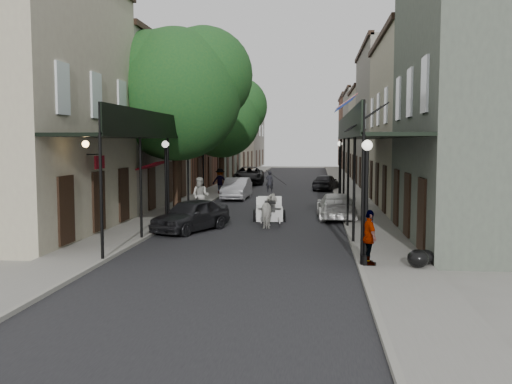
% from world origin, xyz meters
% --- Properties ---
extents(ground, '(140.00, 140.00, 0.00)m').
position_xyz_m(ground, '(0.00, 0.00, 0.00)').
color(ground, gray).
rests_on(ground, ground).
extents(road, '(8.00, 90.00, 0.01)m').
position_xyz_m(road, '(0.00, 20.00, 0.01)').
color(road, black).
rests_on(road, ground).
extents(sidewalk_left, '(2.20, 90.00, 0.12)m').
position_xyz_m(sidewalk_left, '(-5.00, 20.00, 0.06)').
color(sidewalk_left, gray).
rests_on(sidewalk_left, ground).
extents(sidewalk_right, '(2.20, 90.00, 0.12)m').
position_xyz_m(sidewalk_right, '(5.00, 20.00, 0.06)').
color(sidewalk_right, gray).
rests_on(sidewalk_right, ground).
extents(building_row_left, '(5.00, 80.00, 10.50)m').
position_xyz_m(building_row_left, '(-8.60, 30.00, 5.25)').
color(building_row_left, '#B1AB8D').
rests_on(building_row_left, ground).
extents(building_row_right, '(5.00, 80.00, 10.50)m').
position_xyz_m(building_row_right, '(8.60, 30.00, 5.25)').
color(building_row_right, gray).
rests_on(building_row_right, ground).
extents(gallery_left, '(2.20, 18.05, 4.88)m').
position_xyz_m(gallery_left, '(-4.79, 6.98, 4.05)').
color(gallery_left, black).
rests_on(gallery_left, sidewalk_left).
extents(gallery_right, '(2.20, 18.05, 4.88)m').
position_xyz_m(gallery_right, '(4.79, 6.98, 4.05)').
color(gallery_right, black).
rests_on(gallery_right, sidewalk_right).
extents(tree_near, '(7.31, 6.80, 9.63)m').
position_xyz_m(tree_near, '(-4.20, 10.18, 6.49)').
color(tree_near, '#382619').
rests_on(tree_near, sidewalk_left).
extents(tree_far, '(6.45, 6.00, 8.61)m').
position_xyz_m(tree_far, '(-4.25, 24.18, 5.84)').
color(tree_far, '#382619').
rests_on(tree_far, sidewalk_left).
extents(lamppost_right_near, '(0.32, 0.32, 3.71)m').
position_xyz_m(lamppost_right_near, '(4.10, -2.00, 2.05)').
color(lamppost_right_near, black).
rests_on(lamppost_right_near, sidewalk_right).
extents(lamppost_left, '(0.32, 0.32, 3.71)m').
position_xyz_m(lamppost_left, '(-4.10, 6.00, 2.05)').
color(lamppost_left, black).
rests_on(lamppost_left, sidewalk_left).
extents(lamppost_right_far, '(0.32, 0.32, 3.71)m').
position_xyz_m(lamppost_right_far, '(4.10, 18.00, 2.05)').
color(lamppost_right_far, black).
rests_on(lamppost_right_far, sidewalk_right).
extents(horse, '(0.96, 1.80, 1.46)m').
position_xyz_m(horse, '(0.60, 6.00, 0.73)').
color(horse, beige).
rests_on(horse, ground).
extents(carriage, '(1.64, 2.27, 2.45)m').
position_xyz_m(carriage, '(0.37, 8.27, 0.95)').
color(carriage, black).
rests_on(carriage, ground).
extents(pedestrian_walking, '(1.05, 0.88, 1.93)m').
position_xyz_m(pedestrian_walking, '(-3.44, 10.41, 0.96)').
color(pedestrian_walking, '#BAB8AF').
rests_on(pedestrian_walking, ground).
extents(pedestrian_sidewalk_left, '(1.21, 0.77, 1.78)m').
position_xyz_m(pedestrian_sidewalk_left, '(-4.20, 20.97, 1.01)').
color(pedestrian_sidewalk_left, gray).
rests_on(pedestrian_sidewalk_left, sidewalk_left).
extents(pedestrian_sidewalk_right, '(0.66, 1.04, 1.65)m').
position_xyz_m(pedestrian_sidewalk_right, '(4.20, -2.00, 0.95)').
color(pedestrian_sidewalk_right, gray).
rests_on(pedestrian_sidewalk_right, sidewalk_right).
extents(car_left_near, '(3.16, 4.37, 1.38)m').
position_xyz_m(car_left_near, '(-2.63, 4.48, 0.69)').
color(car_left_near, black).
rests_on(car_left_near, ground).
extents(car_left_mid, '(1.60, 4.33, 1.42)m').
position_xyz_m(car_left_mid, '(-2.60, 18.06, 0.71)').
color(car_left_mid, '#A1A0A5').
rests_on(car_left_mid, ground).
extents(car_left_far, '(2.99, 5.82, 1.57)m').
position_xyz_m(car_left_far, '(-3.41, 31.70, 0.79)').
color(car_left_far, black).
rests_on(car_left_far, ground).
extents(car_right_near, '(1.92, 4.47, 1.28)m').
position_xyz_m(car_right_near, '(3.60, 9.00, 0.64)').
color(car_right_near, silver).
rests_on(car_right_near, ground).
extents(car_right_far, '(2.36, 4.04, 1.29)m').
position_xyz_m(car_right_far, '(3.35, 25.75, 0.65)').
color(car_right_far, black).
rests_on(car_right_far, ground).
extents(trash_bags, '(0.89, 1.04, 0.53)m').
position_xyz_m(trash_bags, '(5.72, -2.03, 0.37)').
color(trash_bags, black).
rests_on(trash_bags, sidewalk_right).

